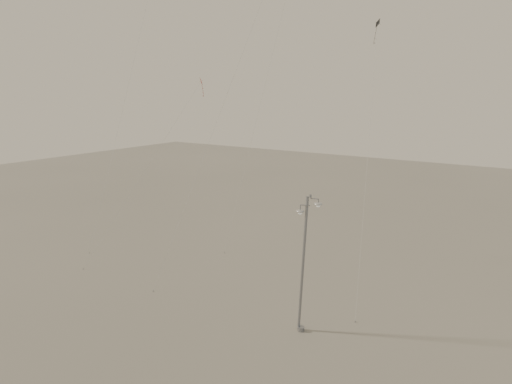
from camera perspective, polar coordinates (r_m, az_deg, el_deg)
The scene contains 5 objects.
ground at distance 32.88m, azimuth -7.85°, elevation -14.34°, with size 160.00×160.00×0.00m, color gray.
street_lamp at distance 26.06m, azimuth 6.87°, elevation -9.75°, with size 1.57×0.84×9.46m.
kite_1 at distance 33.15m, azimuth -0.62°, elevation 22.08°, with size 6.37×9.39×25.93m.
kite_3 at distance 38.49m, azimuth -11.86°, elevation 8.92°, with size 6.23×10.48×17.00m.
kite_4 at distance 34.00m, azimuth 16.39°, elevation 14.69°, with size 3.18×10.61×21.51m.
Camera 1 is at (19.29, -21.82, 15.27)m, focal length 28.00 mm.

